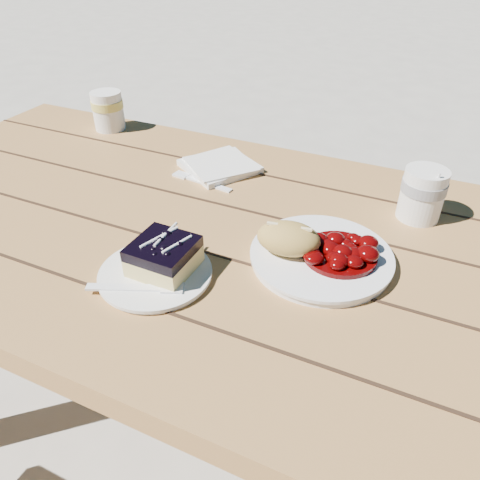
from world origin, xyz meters
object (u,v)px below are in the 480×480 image
at_px(blueberry_cake, 164,256).
at_px(second_cup, 108,111).
at_px(bread_roll, 288,238).
at_px(dessert_plate, 156,274).
at_px(coffee_cup, 422,194).
at_px(picnic_table, 299,315).
at_px(main_plate, 321,257).

height_order(blueberry_cake, second_cup, second_cup).
bearing_deg(blueberry_cake, bread_roll, 36.26).
xyz_separation_m(dessert_plate, blueberry_cake, (0.01, 0.01, 0.03)).
bearing_deg(coffee_cup, bread_roll, -128.01).
relative_size(bread_roll, coffee_cup, 1.07).
xyz_separation_m(picnic_table, second_cup, (-0.68, 0.32, 0.21)).
xyz_separation_m(main_plate, coffee_cup, (0.13, 0.22, 0.04)).
height_order(picnic_table, main_plate, main_plate).
bearing_deg(bread_roll, second_cup, 151.40).
bearing_deg(second_cup, main_plate, -25.40).
height_order(main_plate, blueberry_cake, blueberry_cake).
relative_size(picnic_table, blueberry_cake, 20.33).
height_order(coffee_cup, second_cup, same).
bearing_deg(main_plate, second_cup, 154.60).
bearing_deg(coffee_cup, blueberry_cake, -134.82).
bearing_deg(dessert_plate, blueberry_cake, 56.31).
bearing_deg(main_plate, coffee_cup, 58.93).
height_order(blueberry_cake, coffee_cup, coffee_cup).
height_order(main_plate, second_cup, second_cup).
relative_size(dessert_plate, blueberry_cake, 1.86).
distance_m(picnic_table, dessert_plate, 0.32).
xyz_separation_m(dessert_plate, second_cup, (-0.47, 0.50, 0.05)).
xyz_separation_m(main_plate, dessert_plate, (-0.24, -0.16, -0.00)).
relative_size(blueberry_cake, second_cup, 0.95).
relative_size(main_plate, second_cup, 2.35).
bearing_deg(blueberry_cake, picnic_table, 40.46).
bearing_deg(dessert_plate, bread_roll, 36.98).
height_order(picnic_table, dessert_plate, dessert_plate).
bearing_deg(second_cup, coffee_cup, -7.95).
relative_size(picnic_table, coffee_cup, 19.41).
xyz_separation_m(main_plate, second_cup, (-0.71, 0.34, 0.04)).
xyz_separation_m(bread_roll, second_cup, (-0.66, 0.36, 0.01)).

